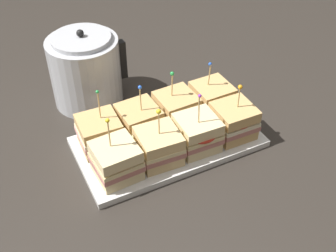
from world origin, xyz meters
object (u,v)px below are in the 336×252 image
sandwich_front_far_left (116,161)px  sandwich_back_far_left (100,133)px  sandwich_back_center_left (139,121)px  serving_platter (168,142)px  sandwich_back_far_right (212,98)px  sandwich_front_center_left (159,146)px  sandwich_back_center_right (176,109)px  kettle_steel (86,70)px  sandwich_front_center_right (197,133)px  sandwich_front_far_right (233,121)px

sandwich_front_far_left → sandwich_back_far_left: same height
sandwich_front_far_left → sandwich_back_center_left: size_ratio=1.06×
sandwich_front_far_left → sandwich_back_far_left: (-0.00, 0.11, -0.00)m
serving_platter → sandwich_back_far_right: sandwich_back_far_right is taller
sandwich_front_far_left → sandwich_back_center_left: bearing=46.3°
sandwich_front_center_left → sandwich_back_center_right: (0.10, 0.11, 0.00)m
sandwich_back_center_left → sandwich_back_center_right: 0.11m
sandwich_back_center_left → sandwich_front_far_left: bearing=-133.7°
sandwich_back_far_left → sandwich_back_far_right: sandwich_back_far_left is taller
kettle_steel → sandwich_front_center_left: bearing=-78.6°
sandwich_back_far_right → kettle_steel: size_ratio=0.67×
serving_platter → sandwich_front_center_left: sandwich_front_center_left is taller
sandwich_front_far_left → sandwich_front_center_right: sandwich_front_center_right is taller
sandwich_back_far_left → kettle_steel: bearing=79.1°
serving_platter → sandwich_back_center_left: sandwich_back_center_left is taller
sandwich_back_far_left → sandwich_back_center_left: size_ratio=1.06×
sandwich_front_center_right → sandwich_front_far_right: 0.11m
sandwich_back_center_left → kettle_steel: kettle_steel is taller
sandwich_back_center_left → sandwich_back_far_right: sandwich_back_center_left is taller
kettle_steel → sandwich_back_far_left: bearing=-100.9°
sandwich_front_center_left → sandwich_front_center_right: (0.11, -0.00, 0.00)m
sandwich_front_center_right → sandwich_back_far_left: (-0.22, 0.11, -0.00)m
sandwich_front_center_right → sandwich_front_far_right: sandwich_front_center_right is taller
sandwich_front_center_right → sandwich_back_center_left: size_ratio=1.08×
sandwich_front_center_right → sandwich_back_far_right: sandwich_front_center_right is taller
sandwich_back_far_left → sandwich_front_center_left: bearing=-44.5°
sandwich_front_center_left → sandwich_back_center_left: 0.11m
sandwich_front_center_right → sandwich_back_far_left: 0.24m
sandwich_back_center_left → sandwich_back_far_left: bearing=179.2°
sandwich_front_center_left → serving_platter: bearing=45.7°
sandwich_back_far_right → kettle_steel: 0.36m
sandwich_front_far_left → sandwich_back_center_left: 0.15m
sandwich_back_far_left → kettle_steel: kettle_steel is taller
sandwich_front_far_left → kettle_steel: kettle_steel is taller
sandwich_back_far_left → sandwich_front_far_right: bearing=-18.9°
sandwich_back_center_left → serving_platter: bearing=-44.4°
sandwich_front_far_left → sandwich_back_center_right: size_ratio=1.04×
sandwich_front_far_right → sandwich_front_center_right: bearing=179.8°
sandwich_front_far_right → kettle_steel: bearing=129.7°
sandwich_front_center_right → sandwich_back_center_right: size_ratio=1.05×
sandwich_front_center_left → sandwich_back_far_left: sandwich_back_far_left is taller
serving_platter → sandwich_front_far_left: (-0.16, -0.06, 0.05)m
sandwich_back_center_left → sandwich_front_far_right: bearing=-26.8°
sandwich_back_center_right → sandwich_back_far_right: size_ratio=1.04×
sandwich_front_center_left → sandwich_back_far_right: (0.21, 0.11, -0.00)m
sandwich_front_center_right → kettle_steel: size_ratio=0.74×
sandwich_front_center_right → sandwich_back_far_right: size_ratio=1.10×
sandwich_back_center_right → kettle_steel: bearing=126.7°
sandwich_front_center_left → sandwich_back_center_left: size_ratio=0.98×
sandwich_front_far_left → sandwich_front_center_left: bearing=1.4°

